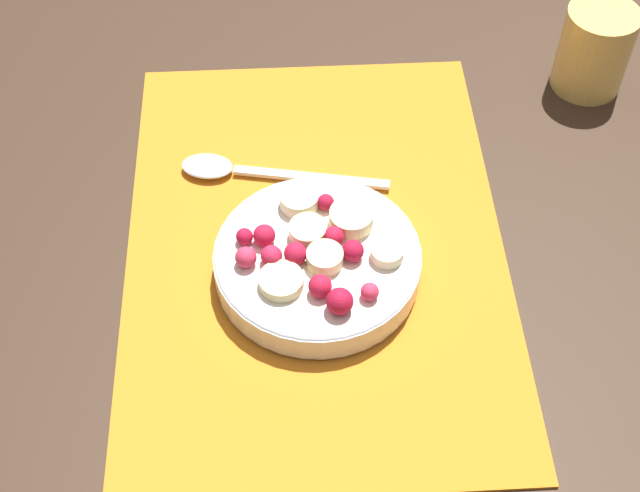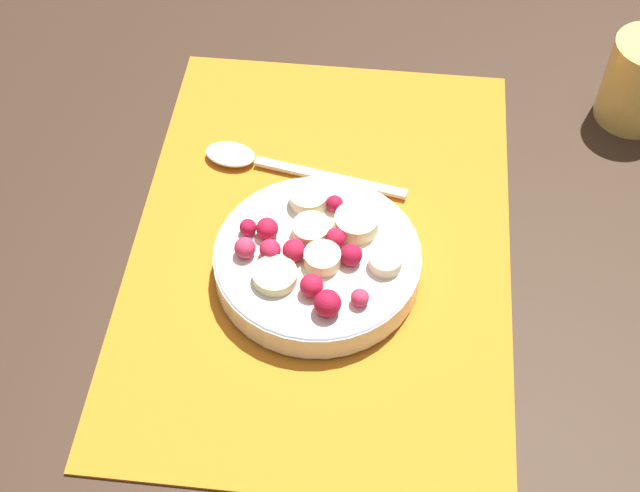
% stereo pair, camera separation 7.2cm
% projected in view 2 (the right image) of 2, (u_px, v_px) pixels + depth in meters
% --- Properties ---
extents(ground_plane, '(3.00, 3.00, 0.00)m').
position_uv_depth(ground_plane, '(322.00, 245.00, 0.77)').
color(ground_plane, '#382619').
extents(placemat, '(0.46, 0.32, 0.01)m').
position_uv_depth(placemat, '(322.00, 243.00, 0.77)').
color(placemat, orange).
rests_on(placemat, ground_plane).
extents(fruit_bowl, '(0.17, 0.17, 0.05)m').
position_uv_depth(fruit_bowl, '(320.00, 258.00, 0.73)').
color(fruit_bowl, silver).
rests_on(fruit_bowl, placemat).
extents(spoon, '(0.05, 0.19, 0.01)m').
position_uv_depth(spoon, '(259.00, 161.00, 0.82)').
color(spoon, silver).
rests_on(spoon, placemat).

